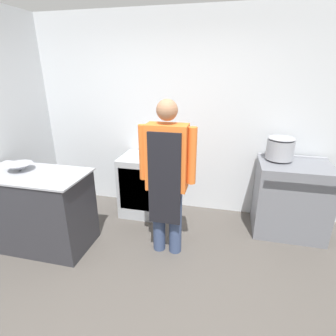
{
  "coord_description": "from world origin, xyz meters",
  "views": [
    {
      "loc": [
        0.72,
        -1.56,
        1.98
      ],
      "look_at": [
        0.09,
        1.09,
        0.94
      ],
      "focal_mm": 28.0,
      "sensor_mm": 36.0,
      "label": 1
    }
  ],
  "objects_px": {
    "mixing_bowl": "(19,167)",
    "stock_pot": "(280,147)",
    "person_cook": "(167,173)",
    "stove": "(290,199)",
    "fridge_unit": "(145,185)"
  },
  "relations": [
    {
      "from": "mixing_bowl",
      "to": "stock_pot",
      "type": "distance_m",
      "value": 3.05
    },
    {
      "from": "person_cook",
      "to": "mixing_bowl",
      "type": "bearing_deg",
      "value": -174.07
    },
    {
      "from": "stove",
      "to": "stock_pot",
      "type": "relative_size",
      "value": 2.92
    },
    {
      "from": "stove",
      "to": "stock_pot",
      "type": "bearing_deg",
      "value": 150.25
    },
    {
      "from": "person_cook",
      "to": "mixing_bowl",
      "type": "height_order",
      "value": "person_cook"
    },
    {
      "from": "mixing_bowl",
      "to": "fridge_unit",
      "type": "bearing_deg",
      "value": 40.05
    },
    {
      "from": "person_cook",
      "to": "stock_pot",
      "type": "height_order",
      "value": "person_cook"
    },
    {
      "from": "fridge_unit",
      "to": "person_cook",
      "type": "height_order",
      "value": "person_cook"
    },
    {
      "from": "person_cook",
      "to": "stock_pot",
      "type": "relative_size",
      "value": 5.35
    },
    {
      "from": "stove",
      "to": "stock_pot",
      "type": "distance_m",
      "value": 0.66
    },
    {
      "from": "fridge_unit",
      "to": "mixing_bowl",
      "type": "distance_m",
      "value": 1.58
    },
    {
      "from": "stove",
      "to": "fridge_unit",
      "type": "xyz_separation_m",
      "value": [
        -1.92,
        0.05,
        -0.03
      ]
    },
    {
      "from": "stove",
      "to": "stock_pot",
      "type": "height_order",
      "value": "stock_pot"
    },
    {
      "from": "stove",
      "to": "fridge_unit",
      "type": "relative_size",
      "value": 1.1
    },
    {
      "from": "person_cook",
      "to": "mixing_bowl",
      "type": "relative_size",
      "value": 5.91
    }
  ]
}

